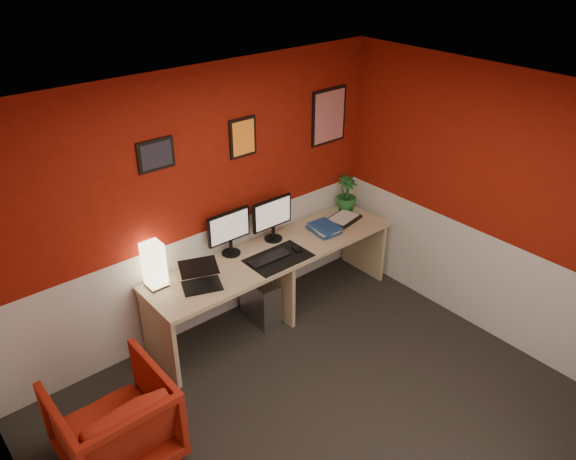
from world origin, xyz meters
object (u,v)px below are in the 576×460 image
Objects in this scene: potted_plant at (346,194)px; armchair at (114,421)px; desk at (274,283)px; shoji_lamp at (154,266)px; monitor_left at (230,227)px; monitor_right at (273,213)px; laptop at (201,276)px; zen_tray at (343,219)px; pc_tower at (260,299)px.

potted_plant is 0.50× the size of armchair.
desk is at bearing -162.89° from armchair.
monitor_left is (0.80, 0.03, 0.09)m from shoji_lamp.
monitor_right is at bearing 179.33° from potted_plant.
shoji_lamp is 0.40m from laptop.
armchair is (-1.12, -0.55, -0.48)m from laptop.
shoji_lamp is (-1.13, 0.21, 0.56)m from desk.
laptop is 1.03m from monitor_right.
monitor_right reaches higher than desk.
desk is 6.50× the size of shoji_lamp.
pc_tower is at bearing 179.49° from zen_tray.
shoji_lamp is 2.10m from zen_tray.
potted_plant is at bearing -165.89° from armchair.
potted_plant is at bearing 27.69° from laptop.
laptop is 0.57× the size of monitor_right.
zen_tray is (0.96, 0.03, 0.38)m from desk.
desk is 1.03m from zen_tray.
laptop reaches higher than desk.
desk is 0.21m from pc_tower.
pc_tower is (-1.30, -0.14, -0.70)m from potted_plant.
zen_tray is (1.29, -0.20, -0.28)m from monitor_left.
shoji_lamp is at bearing 159.23° from laptop.
pc_tower is at bearing -47.42° from monitor_left.
laptop is (-0.84, -0.05, 0.47)m from desk.
monitor_right is (0.98, 0.25, 0.18)m from laptop.
zen_tray is (2.09, -0.18, -0.18)m from shoji_lamp.
monitor_left is (-0.33, 0.23, 0.66)m from desk.
monitor_left is 1.33m from zen_tray.
zen_tray is 0.78× the size of pc_tower.
shoji_lamp is at bearing 169.65° from desk.
shoji_lamp is 0.89× the size of pc_tower.
laptop is 0.84× the size of potted_plant.
zen_tray reaches higher than pc_tower.
potted_plant is (1.00, -0.01, -0.09)m from monitor_right.
laptop reaches higher than zen_tray.
laptop is 0.94× the size of zen_tray.
laptop is (0.29, -0.26, -0.09)m from shoji_lamp.
monitor_right reaches higher than zen_tray.
potted_plant is at bearing 8.93° from desk.
zen_tray is 0.90× the size of potted_plant.
shoji_lamp is 1.02× the size of potted_plant.
potted_plant is at bearing -2.14° from monitor_left.
armchair is at bearing -162.73° from desk.
desk is 1.28m from shoji_lamp.
shoji_lamp is at bearing 175.18° from zen_tray.
shoji_lamp reaches higher than pc_tower.
desk is 6.65× the size of potted_plant.
shoji_lamp is at bearing -135.61° from armchair.
monitor_right is (1.28, -0.02, 0.09)m from shoji_lamp.
zen_tray is at bearing -4.82° from shoji_lamp.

